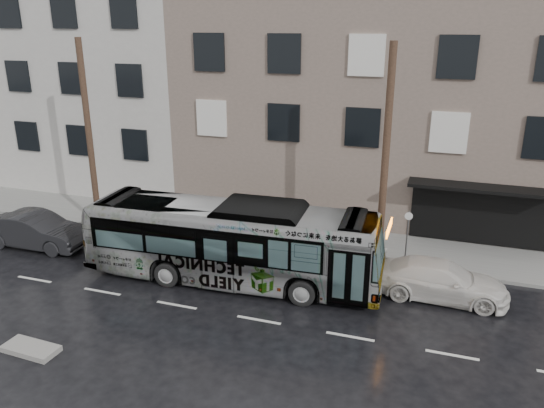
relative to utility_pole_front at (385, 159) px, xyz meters
The scene contains 11 objects.
ground 8.65m from the utility_pole_front, 153.08° to the right, with size 120.00×120.00×0.00m, color black.
sidewalk 8.11m from the utility_pole_front, 166.17° to the left, with size 90.00×3.60×0.15m, color gray.
building_taupe 9.56m from the utility_pole_front, 99.07° to the left, with size 20.00×12.00×11.00m, color gray.
building_grey 27.02m from the utility_pole_front, 156.02° to the left, with size 26.00×15.00×16.00m, color beige.
utility_pole_front is the anchor object (origin of this frame).
utility_pole_rear 14.00m from the utility_pole_front, behind, with size 0.30×0.30×9.00m, color #503828.
sign_post 3.48m from the utility_pole_front, ahead, with size 0.06×0.06×2.40m, color slate.
bus 6.94m from the utility_pole_front, 148.37° to the right, with size 2.76×11.78×3.28m, color #B2B2B2.
white_sedan 5.16m from the utility_pole_front, 39.47° to the right, with size 1.98×4.88×1.42m, color silver.
dark_sedan 15.87m from the utility_pole_front, 168.42° to the right, with size 1.70×4.88×1.61m, color black.
slush_pile 14.38m from the utility_pole_front, 134.02° to the right, with size 1.80×0.80×0.18m, color gray.
Camera 1 is at (8.75, -17.58, 9.85)m, focal length 35.00 mm.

